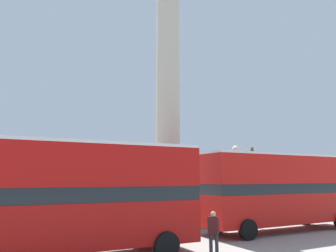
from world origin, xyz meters
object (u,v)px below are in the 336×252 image
street_lamp (237,176)px  bus_b (66,194)px  equestrian_statue (254,192)px  pedestrian_near_lamp (214,230)px  bus_a (279,188)px  monument_column (168,144)px

street_lamp → bus_b: bearing=-161.5°
equestrian_statue → pedestrian_near_lamp: (-13.95, -11.75, -0.76)m
equestrian_statue → pedestrian_near_lamp: equestrian_statue is taller
street_lamp → equestrian_statue: bearing=38.6°
bus_a → equestrian_statue: equestrian_statue is taller
bus_b → street_lamp: (12.01, 4.02, 0.75)m
street_lamp → pedestrian_near_lamp: street_lamp is taller
equestrian_statue → pedestrian_near_lamp: bearing=-141.0°
bus_a → pedestrian_near_lamp: bearing=-156.2°
monument_column → equestrian_statue: bearing=15.8°
bus_b → street_lamp: bearing=22.7°
bus_b → monument_column: bearing=43.2°
bus_a → equestrian_statue: size_ratio=1.73×
bus_a → street_lamp: size_ratio=1.98×
monument_column → equestrian_statue: size_ratio=3.44×
bus_a → equestrian_statue: (6.99, 9.07, -0.72)m
monument_column → bus_b: monument_column is taller
bus_b → street_lamp: 12.69m
bus_a → bus_b: 12.35m
equestrian_statue → bus_b: bearing=-154.1°
pedestrian_near_lamp → equestrian_statue: bearing=93.8°
bus_a → bus_b: (-12.33, -0.78, -0.01)m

